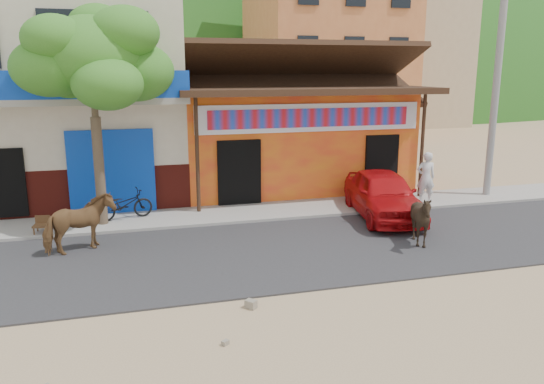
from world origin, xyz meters
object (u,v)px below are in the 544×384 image
at_px(scooter, 124,205).
at_px(utility_pole, 497,77).
at_px(red_car, 383,194).
at_px(cow_dark, 421,219).
at_px(cafe_chair_right, 41,218).
at_px(cow_tan, 79,224).
at_px(pedestrian, 426,177).
at_px(tree, 95,117).

bearing_deg(scooter, utility_pole, -105.84).
relative_size(utility_pole, red_car, 1.93).
relative_size(cow_dark, cafe_chair_right, 1.62).
height_order(scooter, cafe_chair_right, scooter).
xyz_separation_m(utility_pole, cow_tan, (-13.25, -2.31, -3.38)).
distance_m(pedestrian, cafe_chair_right, 11.63).
height_order(cow_tan, scooter, cow_tan).
bearing_deg(cow_dark, pedestrian, 119.53).
bearing_deg(cow_tan, scooter, -51.02).
xyz_separation_m(cow_dark, red_car, (0.28, 2.64, 0.04)).
relative_size(cow_tan, red_car, 0.40).
distance_m(utility_pole, red_car, 5.98).
bearing_deg(red_car, cafe_chair_right, -174.46).
xyz_separation_m(cow_dark, pedestrian, (2.29, 3.60, 0.25)).
bearing_deg(cow_tan, utility_pole, -107.73).
bearing_deg(pedestrian, tree, 10.31).
xyz_separation_m(scooter, pedestrian, (9.48, -0.58, 0.40)).
distance_m(cow_tan, cafe_chair_right, 1.96).
bearing_deg(tree, cow_dark, -26.38).
bearing_deg(cow_dark, tree, -144.41).
bearing_deg(scooter, pedestrian, -108.81).
xyz_separation_m(cow_tan, cow_dark, (8.24, -1.75, -0.03)).
height_order(tree, cow_dark, tree).
bearing_deg(cafe_chair_right, cow_dark, -11.49).
relative_size(utility_pole, scooter, 4.86).
distance_m(tree, red_car, 8.51).
height_order(tree, scooter, tree).
distance_m(tree, pedestrian, 10.31).
bearing_deg(red_car, cow_tan, -164.22).
height_order(red_car, cafe_chair_right, red_car).
height_order(cow_dark, pedestrian, pedestrian).
bearing_deg(scooter, cow_dark, -135.46).
bearing_deg(scooter, red_car, -116.94).
distance_m(red_car, pedestrian, 2.23).
relative_size(cow_dark, pedestrian, 0.80).
xyz_separation_m(cow_dark, scooter, (-7.19, 4.17, -0.16)).
height_order(utility_pole, cow_tan, utility_pole).
height_order(cow_tan, cafe_chair_right, cow_tan).
relative_size(utility_pole, pedestrian, 4.79).
xyz_separation_m(cow_dark, cafe_chair_right, (-9.34, 3.36, -0.18)).
bearing_deg(pedestrian, cafe_chair_right, 12.98).
height_order(utility_pole, red_car, utility_pole).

